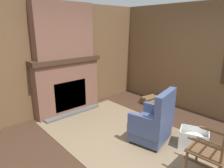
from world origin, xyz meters
TOP-DOWN VIEW (x-y plane):
  - ground_plane at (0.00, 0.00)m, footprint 14.00×14.00m
  - wood_panel_wall_left at (-2.41, 0.00)m, footprint 0.06×5.35m
  - wood_panel_wall_back at (0.02, 2.41)m, footprint 5.35×0.09m
  - fireplace_hearth at (-2.20, 0.00)m, footprint 0.54×1.73m
  - chimney_breast at (-2.21, 0.00)m, footprint 0.29×1.44m
  - area_rug at (-0.38, 0.18)m, footprint 3.53×2.14m
  - armchair at (0.06, 0.48)m, footprint 0.77×0.84m
  - rocking_chair at (1.19, 0.30)m, footprint 0.83×0.51m
  - firewood_stack at (-1.20, 1.98)m, footprint 0.41×0.49m
  - laundry_basket at (0.68, 0.84)m, footprint 0.57×0.51m
  - oil_lamp_vase at (-2.25, -0.62)m, footprint 0.12×0.12m
  - storage_case at (-2.25, 0.56)m, footprint 0.16×0.28m
  - decorative_plate_on_mantel at (-2.27, -0.12)m, footprint 0.07×0.26m

SIDE VIEW (x-z plane):
  - ground_plane at x=0.00m, z-range 0.00..0.00m
  - area_rug at x=-0.38m, z-range 0.00..0.01m
  - firewood_stack at x=-1.20m, z-range -0.01..0.20m
  - laundry_basket at x=0.68m, z-range 0.00..0.35m
  - armchair at x=0.06m, z-range -0.14..0.88m
  - rocking_chair at x=1.19m, z-range -0.22..1.09m
  - fireplace_hearth at x=-2.20m, z-range -0.01..1.37m
  - wood_panel_wall_back at x=0.02m, z-range 0.00..2.65m
  - wood_panel_wall_left at x=-2.41m, z-range 0.00..2.65m
  - storage_case at x=-2.25m, z-range 1.38..1.49m
  - oil_lamp_vase at x=-2.25m, z-range 1.34..1.61m
  - decorative_plate_on_mantel at x=-2.27m, z-range 1.38..1.63m
  - chimney_breast at x=-2.21m, z-range 1.38..2.63m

